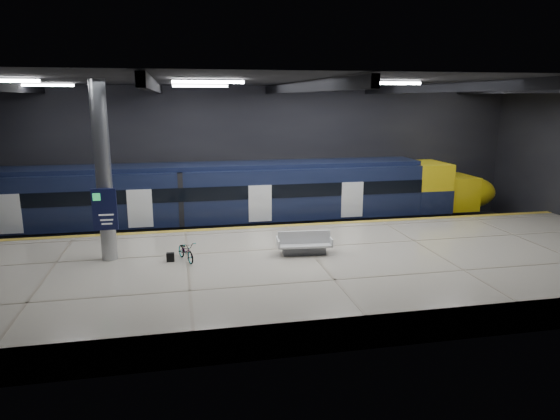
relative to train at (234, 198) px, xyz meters
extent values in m
plane|color=black|center=(2.34, -5.50, -2.06)|extent=(30.00, 30.00, 0.00)
cube|color=black|center=(2.34, 2.50, 1.94)|extent=(30.00, 0.10, 8.00)
cube|color=black|center=(2.34, -13.50, 1.94)|extent=(30.00, 0.10, 8.00)
cube|color=black|center=(2.34, -5.50, 5.94)|extent=(30.00, 16.00, 0.10)
cube|color=black|center=(-3.66, -5.50, 5.69)|extent=(0.25, 16.00, 0.40)
cube|color=black|center=(2.34, -5.50, 5.69)|extent=(0.25, 16.00, 0.40)
cube|color=black|center=(8.34, -5.50, 5.69)|extent=(0.25, 16.00, 0.40)
cube|color=black|center=(14.34, -5.50, 5.69)|extent=(0.25, 16.00, 0.40)
cube|color=white|center=(-1.66, -7.50, 5.82)|extent=(2.60, 0.18, 0.10)
cube|color=white|center=(5.34, -7.50, 5.82)|extent=(2.60, 0.18, 0.10)
cube|color=white|center=(12.34, -7.50, 5.82)|extent=(2.60, 0.18, 0.10)
cube|color=white|center=(-8.66, -1.50, 5.82)|extent=(2.60, 0.18, 0.10)
cube|color=white|center=(-1.66, -1.50, 5.82)|extent=(2.60, 0.18, 0.10)
cube|color=white|center=(5.34, -1.50, 5.82)|extent=(2.60, 0.18, 0.10)
cube|color=white|center=(12.34, -1.50, 5.82)|extent=(2.60, 0.18, 0.10)
cube|color=#B3AA97|center=(2.34, -8.00, -1.51)|extent=(30.00, 11.00, 1.10)
cube|color=gold|center=(2.34, -2.75, -0.95)|extent=(30.00, 0.40, 0.01)
cube|color=gray|center=(2.34, -0.72, -1.98)|extent=(30.00, 0.08, 0.16)
cube|color=gray|center=(2.34, 0.72, -1.98)|extent=(30.00, 0.08, 0.16)
cube|color=black|center=(-1.80, 0.00, -1.51)|extent=(24.00, 2.58, 0.80)
cube|color=black|center=(-1.80, 0.00, 0.27)|extent=(24.00, 2.80, 2.75)
cube|color=black|center=(-1.80, 0.00, 1.76)|extent=(24.00, 2.30, 0.24)
cube|color=black|center=(-1.80, -1.41, 0.54)|extent=(24.00, 0.04, 0.70)
cube|color=white|center=(1.20, -1.41, -0.06)|extent=(1.20, 0.05, 1.90)
cube|color=yellow|center=(11.20, 0.00, 0.27)|extent=(2.00, 2.80, 2.75)
ellipsoid|color=yellow|center=(13.80, 0.00, -0.21)|extent=(3.60, 2.52, 1.90)
cube|color=black|center=(11.50, 0.00, 0.44)|extent=(1.60, 2.38, 0.80)
cube|color=#595B60|center=(2.01, -7.43, -0.80)|extent=(1.75, 0.68, 0.32)
cube|color=white|center=(2.01, -7.43, -0.55)|extent=(2.21, 1.09, 0.09)
cube|color=white|center=(2.01, -7.43, -0.25)|extent=(2.14, 0.27, 0.54)
cube|color=white|center=(0.95, -7.34, -0.42)|extent=(0.14, 0.91, 0.32)
cube|color=white|center=(3.08, -7.53, -0.42)|extent=(0.14, 0.91, 0.32)
imported|color=#99999E|center=(-2.71, -7.31, -0.57)|extent=(0.99, 1.57, 0.78)
cube|color=black|center=(-3.31, -7.31, -0.78)|extent=(0.31, 0.20, 0.35)
cylinder|color=#9EA0A5|center=(-5.66, -6.50, 2.49)|extent=(0.60, 0.60, 6.90)
cube|color=#0F1337|center=(-5.66, -6.92, 1.14)|extent=(0.90, 0.12, 1.60)
camera|label=1|loc=(-2.86, -26.27, 5.24)|focal=32.00mm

